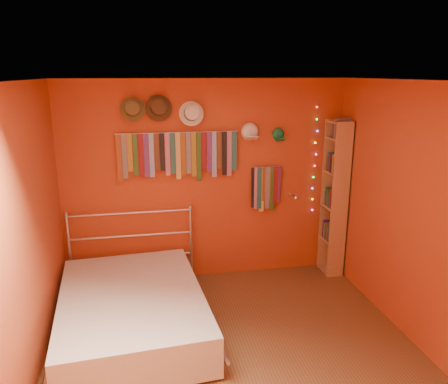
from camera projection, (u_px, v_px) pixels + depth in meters
ground at (236, 356)px, 4.09m from camera, size 3.50×3.50×0.00m
back_wall at (207, 182)px, 5.41m from camera, size 3.50×0.02×2.50m
right_wall at (420, 218)px, 4.07m from camera, size 0.02×3.50×2.50m
left_wall at (21, 245)px, 3.43m from camera, size 0.02×3.50×2.50m
ceiling at (239, 81)px, 3.42m from camera, size 3.50×3.50×0.02m
tie_rack at (178, 153)px, 5.18m from camera, size 1.45×0.03×0.60m
small_tie_rack at (266, 186)px, 5.51m from camera, size 0.40×0.03×0.59m
fedora_olive at (132, 109)px, 4.92m from camera, size 0.28×0.15×0.28m
fedora_brown at (159, 108)px, 4.97m from camera, size 0.30×0.17×0.30m
fedora_white at (192, 113)px, 5.06m from camera, size 0.29×0.16×0.29m
cap_white at (250, 132)px, 5.29m from camera, size 0.20×0.25×0.20m
cap_green at (278, 134)px, 5.37m from camera, size 0.16×0.21×0.16m
fairy_lights at (315, 160)px, 5.57m from camera, size 0.05×0.02×1.36m
reading_lamp at (295, 197)px, 5.46m from camera, size 0.06×0.27×0.08m
bookshelf at (338, 198)px, 5.57m from camera, size 0.25×0.34×2.00m
bed at (132, 310)px, 4.43m from camera, size 1.63×2.09×0.99m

